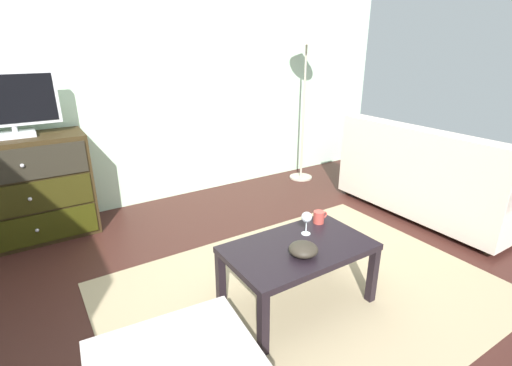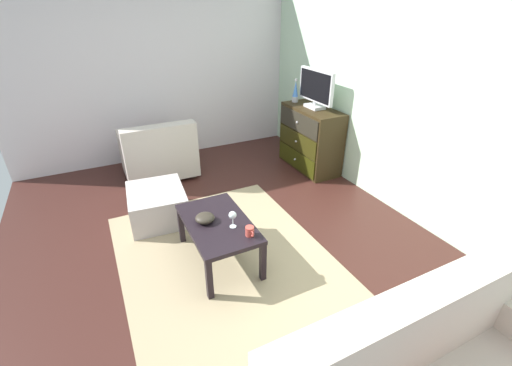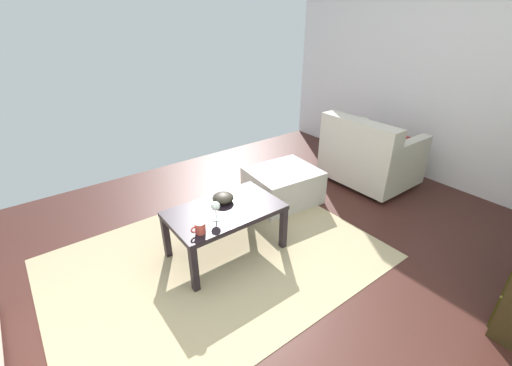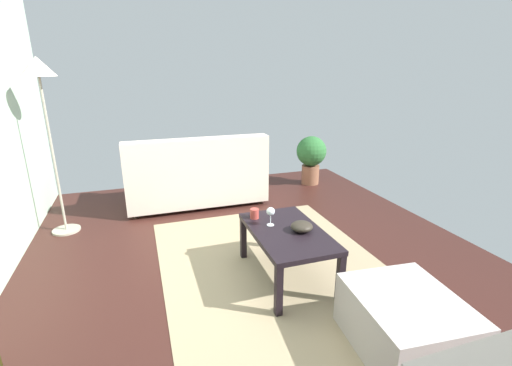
{
  "view_description": "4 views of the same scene",
  "coord_description": "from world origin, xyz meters",
  "px_view_note": "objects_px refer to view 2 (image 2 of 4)",
  "views": [
    {
      "loc": [
        -1.24,
        -1.82,
        1.61
      ],
      "look_at": [
        -0.17,
        -0.14,
        0.86
      ],
      "focal_mm": 26.29,
      "sensor_mm": 36.0,
      "label": 1
    },
    {
      "loc": [
        2.54,
        -1.07,
        2.19
      ],
      "look_at": [
        0.22,
        0.08,
        0.82
      ],
      "focal_mm": 23.91,
      "sensor_mm": 36.0,
      "label": 2
    },
    {
      "loc": [
        1.28,
        1.77,
        1.87
      ],
      "look_at": [
        -0.05,
        0.0,
        0.72
      ],
      "focal_mm": 23.67,
      "sensor_mm": 36.0,
      "label": 3
    },
    {
      "loc": [
        -2.29,
        0.82,
        1.66
      ],
      "look_at": [
        0.19,
        -0.01,
        0.82
      ],
      "focal_mm": 24.92,
      "sensor_mm": 36.0,
      "label": 4
    }
  ],
  "objects_px": {
    "armchair": "(159,153)",
    "lava_lamp": "(295,92)",
    "dresser": "(310,139)",
    "wine_glass": "(233,216)",
    "tv": "(316,88)",
    "bowl_decorative": "(205,218)",
    "ottoman": "(157,205)",
    "mug": "(250,231)",
    "coffee_table": "(218,227)"
  },
  "relations": [
    {
      "from": "wine_glass",
      "to": "ottoman",
      "type": "height_order",
      "value": "wine_glass"
    },
    {
      "from": "dresser",
      "to": "tv",
      "type": "distance_m",
      "value": 0.72
    },
    {
      "from": "tv",
      "to": "mug",
      "type": "xyz_separation_m",
      "value": [
        1.68,
        -1.79,
        -0.7
      ]
    },
    {
      "from": "dresser",
      "to": "wine_glass",
      "type": "bearing_deg",
      "value": -50.9
    },
    {
      "from": "dresser",
      "to": "wine_glass",
      "type": "relative_size",
      "value": 6.28
    },
    {
      "from": "mug",
      "to": "armchair",
      "type": "height_order",
      "value": "armchair"
    },
    {
      "from": "dresser",
      "to": "lava_lamp",
      "type": "height_order",
      "value": "lava_lamp"
    },
    {
      "from": "mug",
      "to": "wine_glass",
      "type": "bearing_deg",
      "value": -156.53
    },
    {
      "from": "dresser",
      "to": "mug",
      "type": "height_order",
      "value": "dresser"
    },
    {
      "from": "lava_lamp",
      "to": "armchair",
      "type": "bearing_deg",
      "value": -98.52
    },
    {
      "from": "armchair",
      "to": "lava_lamp",
      "type": "bearing_deg",
      "value": 81.48
    },
    {
      "from": "tv",
      "to": "coffee_table",
      "type": "xyz_separation_m",
      "value": [
        1.36,
        -1.96,
        -0.79
      ]
    },
    {
      "from": "dresser",
      "to": "lava_lamp",
      "type": "distance_m",
      "value": 0.71
    },
    {
      "from": "coffee_table",
      "to": "mug",
      "type": "distance_m",
      "value": 0.38
    },
    {
      "from": "tv",
      "to": "lava_lamp",
      "type": "height_order",
      "value": "tv"
    },
    {
      "from": "coffee_table",
      "to": "ottoman",
      "type": "distance_m",
      "value": 1.05
    },
    {
      "from": "mug",
      "to": "coffee_table",
      "type": "bearing_deg",
      "value": -151.27
    },
    {
      "from": "tv",
      "to": "coffee_table",
      "type": "height_order",
      "value": "tv"
    },
    {
      "from": "lava_lamp",
      "to": "wine_glass",
      "type": "relative_size",
      "value": 2.1
    },
    {
      "from": "armchair",
      "to": "ottoman",
      "type": "distance_m",
      "value": 1.14
    },
    {
      "from": "dresser",
      "to": "ottoman",
      "type": "relative_size",
      "value": 1.41
    },
    {
      "from": "dresser",
      "to": "mug",
      "type": "distance_m",
      "value": 2.44
    },
    {
      "from": "tv",
      "to": "dresser",
      "type": "bearing_deg",
      "value": -95.8
    },
    {
      "from": "mug",
      "to": "dresser",
      "type": "bearing_deg",
      "value": 133.62
    },
    {
      "from": "dresser",
      "to": "coffee_table",
      "type": "relative_size",
      "value": 1.08
    },
    {
      "from": "mug",
      "to": "ottoman",
      "type": "distance_m",
      "value": 1.42
    },
    {
      "from": "coffee_table",
      "to": "armchair",
      "type": "distance_m",
      "value": 2.06
    },
    {
      "from": "tv",
      "to": "bowl_decorative",
      "type": "bearing_deg",
      "value": -57.56
    },
    {
      "from": "lava_lamp",
      "to": "ottoman",
      "type": "relative_size",
      "value": 0.47
    },
    {
      "from": "dresser",
      "to": "bowl_decorative",
      "type": "height_order",
      "value": "dresser"
    },
    {
      "from": "dresser",
      "to": "armchair",
      "type": "height_order",
      "value": "dresser"
    },
    {
      "from": "tv",
      "to": "wine_glass",
      "type": "bearing_deg",
      "value": -51.3
    },
    {
      "from": "dresser",
      "to": "bowl_decorative",
      "type": "xyz_separation_m",
      "value": [
        1.31,
        -2.04,
        0.02
      ]
    },
    {
      "from": "coffee_table",
      "to": "bowl_decorative",
      "type": "height_order",
      "value": "bowl_decorative"
    },
    {
      "from": "ottoman",
      "to": "armchair",
      "type": "bearing_deg",
      "value": 166.07
    },
    {
      "from": "dresser",
      "to": "armchair",
      "type": "relative_size",
      "value": 1.04
    },
    {
      "from": "lava_lamp",
      "to": "armchair",
      "type": "relative_size",
      "value": 0.35
    },
    {
      "from": "lava_lamp",
      "to": "bowl_decorative",
      "type": "xyz_separation_m",
      "value": [
        1.71,
        -2.0,
        -0.57
      ]
    },
    {
      "from": "bowl_decorative",
      "to": "armchair",
      "type": "relative_size",
      "value": 0.18
    },
    {
      "from": "wine_glass",
      "to": "lava_lamp",
      "type": "bearing_deg",
      "value": 136.42
    },
    {
      "from": "wine_glass",
      "to": "mug",
      "type": "height_order",
      "value": "wine_glass"
    },
    {
      "from": "armchair",
      "to": "tv",
      "type": "bearing_deg",
      "value": 71.39
    },
    {
      "from": "bowl_decorative",
      "to": "lava_lamp",
      "type": "bearing_deg",
      "value": 130.55
    },
    {
      "from": "dresser",
      "to": "ottoman",
      "type": "xyz_separation_m",
      "value": [
        0.4,
        -2.31,
        -0.27
      ]
    },
    {
      "from": "dresser",
      "to": "wine_glass",
      "type": "height_order",
      "value": "dresser"
    },
    {
      "from": "coffee_table",
      "to": "lava_lamp",
      "type": "bearing_deg",
      "value": 132.83
    },
    {
      "from": "tv",
      "to": "mug",
      "type": "relative_size",
      "value": 6.21
    },
    {
      "from": "lava_lamp",
      "to": "ottoman",
      "type": "height_order",
      "value": "lava_lamp"
    },
    {
      "from": "dresser",
      "to": "bowl_decorative",
      "type": "bearing_deg",
      "value": -57.2
    },
    {
      "from": "lava_lamp",
      "to": "mug",
      "type": "bearing_deg",
      "value": -39.67
    }
  ]
}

